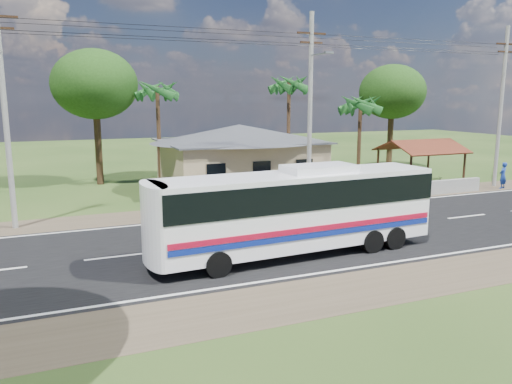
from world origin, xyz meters
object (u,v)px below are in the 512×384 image
(waiting_shed, at_px, (421,148))
(person, at_px, (503,175))
(motorcycle, at_px, (433,183))
(coach_bus, at_px, (298,205))

(waiting_shed, distance_m, person, 5.84)
(waiting_shed, xyz_separation_m, motorcycle, (0.08, -1.35, -2.30))
(waiting_shed, bearing_deg, motorcycle, -86.47)
(motorcycle, bearing_deg, waiting_shed, 23.64)
(waiting_shed, height_order, person, waiting_shed)
(waiting_shed, height_order, coach_bus, coach_bus)
(motorcycle, bearing_deg, person, -89.02)
(person, bearing_deg, motorcycle, -36.35)
(waiting_shed, distance_m, motorcycle, 2.67)
(coach_bus, distance_m, person, 21.48)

